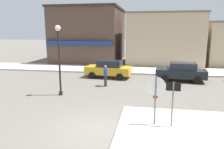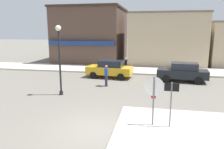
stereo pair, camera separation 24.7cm
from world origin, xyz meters
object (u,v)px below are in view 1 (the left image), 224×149
at_px(lamp_post, 59,50).
at_px(parked_car_second, 181,71).
at_px(pedestrian_crossing_near, 106,75).
at_px(parked_car_nearest, 109,69).
at_px(stop_sign, 155,94).
at_px(one_way_sign, 173,100).

bearing_deg(lamp_post, parked_car_second, 33.37).
distance_m(parked_car_second, pedestrian_crossing_near, 6.46).
distance_m(parked_car_nearest, parked_car_second, 6.18).
xyz_separation_m(parked_car_nearest, pedestrian_crossing_near, (0.31, -3.01, 0.06)).
xyz_separation_m(lamp_post, pedestrian_crossing_near, (2.44, 2.74, -2.09)).
bearing_deg(lamp_post, stop_sign, -33.30).
bearing_deg(stop_sign, parked_car_second, 75.96).
bearing_deg(pedestrian_crossing_near, parked_car_second, 24.92).
bearing_deg(pedestrian_crossing_near, lamp_post, -131.65).
bearing_deg(one_way_sign, stop_sign, 174.85).
xyz_separation_m(parked_car_nearest, parked_car_second, (6.18, -0.29, 0.00)).
bearing_deg(one_way_sign, parked_car_nearest, 115.04).
bearing_deg(one_way_sign, parked_car_second, 80.22).
bearing_deg(pedestrian_crossing_near, parked_car_nearest, 95.97).
distance_m(one_way_sign, lamp_post, 7.94).
height_order(one_way_sign, pedestrian_crossing_near, one_way_sign).
xyz_separation_m(lamp_post, parked_car_second, (8.30, 5.47, -2.15)).
height_order(stop_sign, one_way_sign, stop_sign).
distance_m(lamp_post, parked_car_second, 10.17).
bearing_deg(lamp_post, parked_car_nearest, 69.73).
height_order(lamp_post, parked_car_second, lamp_post).
xyz_separation_m(one_way_sign, pedestrian_crossing_near, (-4.23, 6.72, -0.46)).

